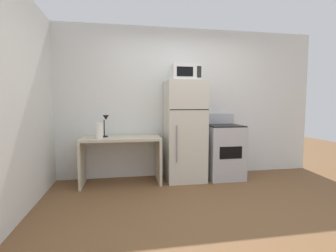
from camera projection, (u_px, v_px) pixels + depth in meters
name	position (u px, v px, depth m)	size (l,w,h in m)	color
ground_plane	(213.00, 213.00, 2.93)	(12.00, 12.00, 0.00)	brown
wall_back_white	(181.00, 103.00, 4.48)	(5.00, 0.10, 2.60)	silver
wall_left_brick	(1.00, 102.00, 2.43)	(0.10, 4.00, 2.60)	silver
desk	(121.00, 151.00, 4.00)	(1.25, 0.59, 0.75)	beige
desk_lamp	(105.00, 122.00, 3.97)	(0.14, 0.12, 0.35)	black
paper_towel_roll	(99.00, 131.00, 3.79)	(0.11, 0.11, 0.24)	white
refrigerator	(185.00, 131.00, 4.16)	(0.63, 0.62, 1.66)	beige
microwave	(185.00, 73.00, 4.06)	(0.46, 0.35, 0.26)	silver
oven_range	(223.00, 151.00, 4.31)	(0.60, 0.61, 1.10)	#B7B7BC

